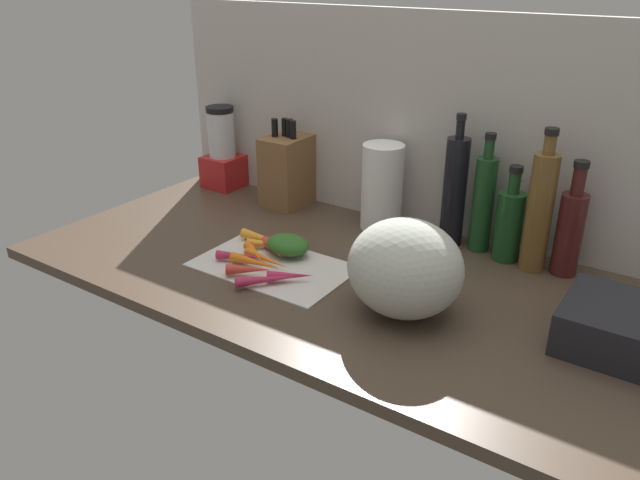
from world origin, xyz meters
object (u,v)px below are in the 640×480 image
carrot_3 (240,256)px  carrot_4 (255,253)px  knife_block (287,170)px  carrot_5 (271,279)px  bottle_2 (509,223)px  carrot_0 (290,276)px  blender_appliance (223,153)px  bottle_0 (454,191)px  bottle_4 (570,230)px  carrot_7 (268,240)px  carrot_2 (248,270)px  carrot_9 (255,262)px  paper_towel_roll (382,187)px  carrot_8 (267,260)px  dish_rack (628,330)px  cutting_board (273,265)px  bottle_3 (539,210)px  carrot_1 (270,244)px  winter_squash (405,268)px  bottle_1 (483,202)px  carrot_6 (273,249)px

carrot_3 → carrot_4: size_ratio=1.15×
knife_block → carrot_5: bearing=-57.3°
carrot_4 → bottle_2: 65.77cm
carrot_0 → blender_appliance: 75.64cm
bottle_0 → bottle_4: 30.84cm
carrot_7 → bottle_0: (39.86, 30.61, 13.13)cm
carrot_0 → carrot_2: bearing=-162.0°
carrot_0 → bottle_2: bottle_2 is taller
carrot_0 → carrot_4: same height
carrot_9 → knife_block: knife_block is taller
paper_towel_roll → carrot_8: bearing=-107.1°
carrot_3 → dish_rack: (89.47, 13.80, 2.56)cm
cutting_board → bottle_3: size_ratio=1.09×
carrot_1 → carrot_7: 2.32cm
carrot_7 → blender_appliance: size_ratio=0.62×
bottle_3 → carrot_2: bearing=-141.8°
carrot_4 → carrot_7: carrot_7 is taller
knife_block → winter_squash: bearing=-32.6°
paper_towel_roll → knife_block: bearing=-179.8°
winter_squash → dish_rack: bearing=15.2°
cutting_board → carrot_7: size_ratio=2.29×
carrot_5 → bottle_1: bearing=55.3°
bottle_2 → carrot_1: bearing=-150.4°
carrot_2 → carrot_3: size_ratio=0.90×
carrot_1 → carrot_6: carrot_6 is taller
carrot_4 → carrot_9: same height
bottle_3 → bottle_0: bearing=172.7°
carrot_8 → carrot_1: bearing=123.0°
carrot_1 → cutting_board: bearing=-48.3°
carrot_0 → bottle_4: 68.84cm
blender_appliance → carrot_5: bearing=-39.4°
carrot_1 → carrot_4: bearing=-87.1°
carrot_1 → carrot_8: (4.99, -7.67, -0.18)cm
knife_block → bottle_4: 85.59cm
carrot_3 → knife_block: (-15.15, 40.88, 9.32)cm
carrot_5 → carrot_6: size_ratio=1.49×
carrot_7 → bottle_4: bottle_4 is taller
carrot_5 → carrot_6: 16.35cm
bottle_2 → carrot_5: bearing=-131.8°
paper_towel_roll → carrot_4: bearing=-113.6°
carrot_7 → blender_appliance: 54.13cm
carrot_7 → bottle_4: size_ratio=0.59×
carrot_3 → carrot_5: 15.39cm
blender_appliance → dish_rack: blender_appliance is taller
carrot_7 → knife_block: bearing=117.3°
carrot_4 → bottle_4: size_ratio=0.36×
carrot_1 → carrot_4: carrot_4 is taller
carrot_1 → winter_squash: (43.94, -8.46, 8.85)cm
carrot_5 → blender_appliance: 75.70cm
carrot_1 → carrot_3: 10.56cm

